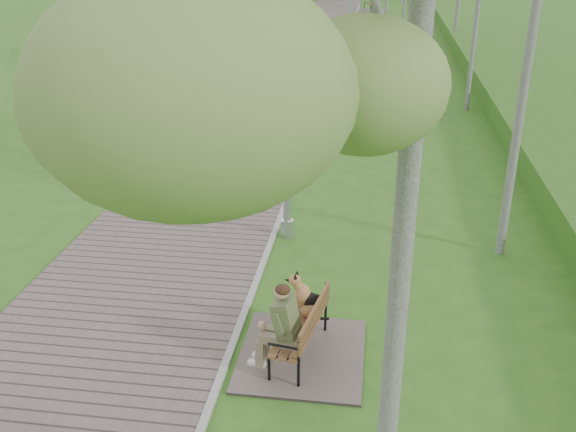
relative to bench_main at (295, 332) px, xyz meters
name	(u,v)px	position (x,y,z in m)	size (l,w,h in m)	color
ground	(286,203)	(-0.86, 5.15, -0.39)	(120.00, 120.00, 0.00)	#305F1D
walkway	(312,40)	(-2.61, 26.65, -0.37)	(3.50, 67.00, 0.04)	#665853
kerb	(346,40)	(-0.86, 26.65, -0.37)	(0.10, 67.00, 0.05)	#999993
bench_main	(295,332)	(0.00, 0.00, 0.00)	(1.61, 1.79, 1.41)	#665853
bench_second	(357,101)	(0.24, 13.27, -0.22)	(1.54, 1.71, 0.95)	#665853
bench_third	(361,54)	(0.06, 21.65, -0.18)	(1.86, 2.07, 1.14)	#665853
bench_far	(371,7)	(0.06, 40.50, -0.17)	(1.94, 2.15, 1.19)	#665853
lamp_post_near	(287,88)	(-0.61, 3.57, 2.35)	(0.23, 0.23, 5.86)	#A3A6AC
lamp_post_second	(350,1)	(-0.46, 20.70, 2.12)	(0.21, 0.21, 5.37)	#A3A6AC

